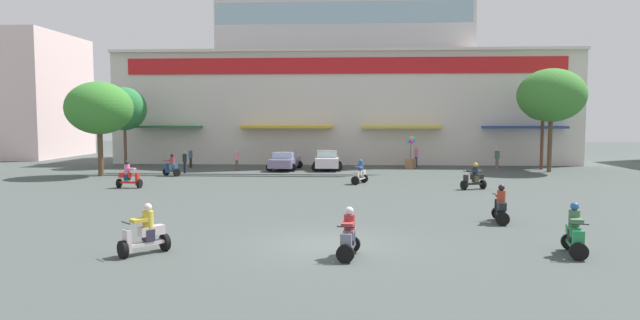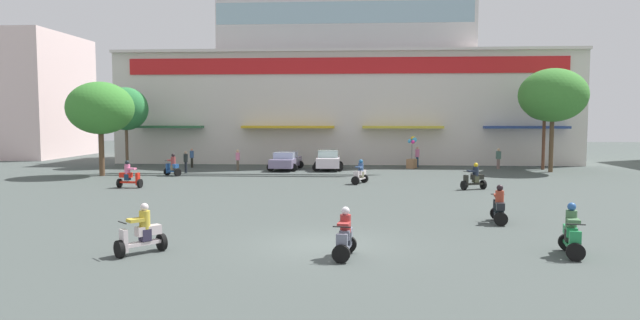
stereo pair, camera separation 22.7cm
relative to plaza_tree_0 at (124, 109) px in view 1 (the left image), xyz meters
The scene contains 23 objects.
ground_plane 23.05m from the plaza_tree_0, 38.03° to the right, with size 128.00×128.00×0.00m, color #444C49.
colonial_building 19.95m from the plaza_tree_0, 25.01° to the left, with size 40.40×14.27×20.22m.
flank_building_left 18.81m from the plaza_tree_0, 143.03° to the left, with size 8.87×11.64×12.52m.
plaza_tree_0 is the anchor object (origin of this frame).
plaza_tree_1 33.39m from the plaza_tree_0, ahead, with size 3.38×3.38×6.81m.
plaza_tree_2 6.88m from the plaza_tree_0, 81.16° to the right, with size 4.59×4.37×6.54m.
plaza_tree_3 33.38m from the plaza_tree_0, ahead, with size 4.91×5.28×7.69m.
parked_car_0 13.99m from the plaza_tree_0, ahead, with size 2.59×4.49×1.40m.
parked_car_1 17.16m from the plaza_tree_0, ahead, with size 2.43×3.86×1.55m.
scooter_rider_1 33.51m from the plaza_tree_0, 43.03° to the right, with size 0.70×1.50×1.51m.
scooter_rider_2 34.13m from the plaza_tree_0, 56.99° to the right, with size 0.71×1.41×1.48m.
scooter_rider_3 28.71m from the plaza_tree_0, 26.34° to the right, with size 1.51×1.02×1.52m.
scooter_rider_4 14.82m from the plaza_tree_0, 66.76° to the right, with size 1.45×0.64×1.60m.
scooter_rider_5 31.21m from the plaza_tree_0, 66.44° to the right, with size 1.39×1.44×1.53m.
scooter_rider_6 22.02m from the plaza_tree_0, 28.33° to the right, with size 1.09×1.55×1.50m.
scooter_rider_7 9.73m from the plaza_tree_0, 47.32° to the right, with size 1.40×1.21×1.57m.
scooter_rider_8 37.66m from the plaza_tree_0, 47.79° to the right, with size 0.78×1.53×1.57m.
pedestrian_0 30.30m from the plaza_tree_0, ahead, with size 0.51×0.51×1.64m.
pedestrian_1 8.61m from the plaza_tree_0, 35.26° to the right, with size 0.32×0.32×1.61m.
pedestrian_2 24.17m from the plaza_tree_0, ahead, with size 0.37×0.37×1.68m.
pedestrian_3 10.71m from the plaza_tree_0, 13.83° to the right, with size 0.34×0.34×1.61m.
pedestrian_4 6.70m from the plaza_tree_0, ahead, with size 0.34×0.34×1.56m.
balloon_vendor_cart 23.56m from the plaza_tree_0, ahead, with size 0.93×1.07×2.58m.
Camera 1 is at (0.76, -17.52, 4.10)m, focal length 31.22 mm.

